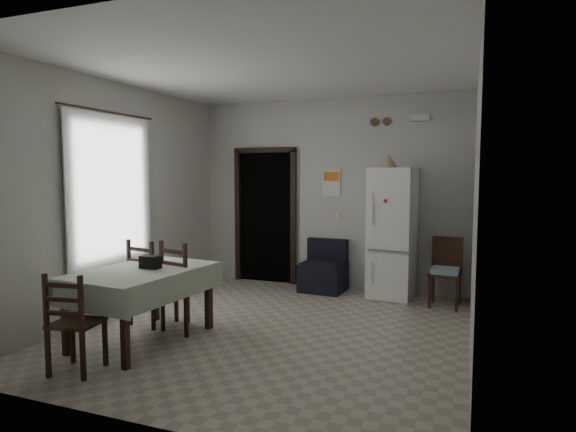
% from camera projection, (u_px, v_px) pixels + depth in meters
% --- Properties ---
extents(ground, '(4.50, 4.50, 0.00)m').
position_uv_depth(ground, '(272.00, 329.00, 5.46)').
color(ground, '#BAAE98').
rests_on(ground, ground).
extents(ceiling, '(4.20, 4.50, 0.02)m').
position_uv_depth(ceiling, '(272.00, 68.00, 5.20)').
color(ceiling, white).
rests_on(ceiling, ground).
extents(wall_back, '(4.20, 0.02, 2.90)m').
position_uv_depth(wall_back, '(328.00, 194.00, 7.42)').
color(wall_back, beige).
rests_on(wall_back, ground).
extents(wall_front, '(4.20, 0.02, 2.90)m').
position_uv_depth(wall_front, '(143.00, 220.00, 3.24)').
color(wall_front, beige).
rests_on(wall_front, ground).
extents(wall_left, '(0.02, 4.50, 2.90)m').
position_uv_depth(wall_left, '(119.00, 198.00, 6.08)').
color(wall_left, beige).
rests_on(wall_left, ground).
extents(wall_right, '(0.02, 4.50, 2.90)m').
position_uv_depth(wall_right, '(475.00, 206.00, 4.58)').
color(wall_right, beige).
rests_on(wall_right, ground).
extents(doorway, '(1.06, 0.52, 2.22)m').
position_uv_depth(doorway, '(271.00, 216.00, 8.02)').
color(doorway, black).
rests_on(doorway, ground).
extents(window_recess, '(0.10, 1.20, 1.60)m').
position_uv_depth(window_recess, '(104.00, 191.00, 5.90)').
color(window_recess, silver).
rests_on(window_recess, ground).
extents(curtain, '(0.02, 1.45, 1.85)m').
position_uv_depth(curtain, '(111.00, 191.00, 5.86)').
color(curtain, white).
rests_on(curtain, ground).
extents(curtain_rod, '(0.02, 1.60, 0.02)m').
position_uv_depth(curtain_rod, '(110.00, 112.00, 5.77)').
color(curtain_rod, black).
rests_on(curtain_rod, ground).
extents(calendar, '(0.28, 0.02, 0.40)m').
position_uv_depth(calendar, '(331.00, 183.00, 7.38)').
color(calendar, white).
rests_on(calendar, ground).
extents(calendar_image, '(0.24, 0.01, 0.14)m').
position_uv_depth(calendar_image, '(331.00, 176.00, 7.37)').
color(calendar_image, orange).
rests_on(calendar_image, ground).
extents(light_switch, '(0.08, 0.02, 0.12)m').
position_uv_depth(light_switch, '(337.00, 217.00, 7.39)').
color(light_switch, beige).
rests_on(light_switch, ground).
extents(vent_left, '(0.12, 0.03, 0.12)m').
position_uv_depth(vent_left, '(374.00, 122.00, 7.07)').
color(vent_left, '#533621').
rests_on(vent_left, ground).
extents(vent_right, '(0.12, 0.03, 0.12)m').
position_uv_depth(vent_right, '(387.00, 122.00, 7.00)').
color(vent_right, '#533621').
rests_on(vent_right, ground).
extents(emergency_light, '(0.25, 0.07, 0.09)m').
position_uv_depth(emergency_light, '(420.00, 118.00, 6.81)').
color(emergency_light, white).
rests_on(emergency_light, ground).
extents(fridge, '(0.65, 0.65, 1.84)m').
position_uv_depth(fridge, '(392.00, 233.00, 6.80)').
color(fridge, white).
rests_on(fridge, ground).
extents(tan_cone, '(0.25, 0.25, 0.18)m').
position_uv_depth(tan_cone, '(389.00, 161.00, 6.64)').
color(tan_cone, tan).
rests_on(tan_cone, fridge).
extents(navy_seat, '(0.67, 0.65, 0.76)m').
position_uv_depth(navy_seat, '(323.00, 266.00, 7.21)').
color(navy_seat, black).
rests_on(navy_seat, ground).
extents(corner_chair, '(0.42, 0.42, 0.91)m').
position_uv_depth(corner_chair, '(445.00, 273.00, 6.35)').
color(corner_chair, black).
rests_on(corner_chair, ground).
extents(dining_table, '(1.10, 1.55, 0.77)m').
position_uv_depth(dining_table, '(142.00, 305.00, 5.04)').
color(dining_table, '#AEBEA3').
rests_on(dining_table, ground).
extents(black_bag, '(0.21, 0.12, 0.13)m').
position_uv_depth(black_bag, '(150.00, 262.00, 5.06)').
color(black_bag, black).
rests_on(black_bag, dining_table).
extents(dining_chair_far_left, '(0.50, 0.50, 1.01)m').
position_uv_depth(dining_chair_far_left, '(153.00, 281.00, 5.63)').
color(dining_chair_far_left, black).
rests_on(dining_chair_far_left, ground).
extents(dining_chair_far_right, '(0.53, 0.53, 1.02)m').
position_uv_depth(dining_chair_far_right, '(186.00, 285.00, 5.40)').
color(dining_chair_far_right, black).
rests_on(dining_chair_far_right, ground).
extents(dining_chair_near_head, '(0.45, 0.45, 0.91)m').
position_uv_depth(dining_chair_near_head, '(76.00, 322.00, 4.25)').
color(dining_chair_near_head, black).
rests_on(dining_chair_near_head, ground).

